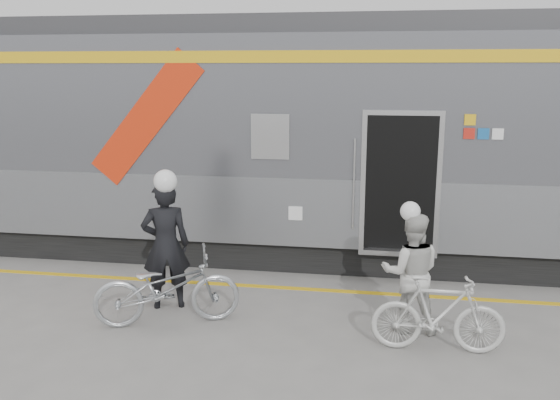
% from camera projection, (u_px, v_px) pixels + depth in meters
% --- Properties ---
extents(ground, '(90.00, 90.00, 0.00)m').
position_uv_depth(ground, '(252.00, 353.00, 6.98)').
color(ground, slate).
rests_on(ground, ground).
extents(train, '(24.00, 3.17, 4.10)m').
position_uv_depth(train, '(275.00, 138.00, 10.64)').
color(train, black).
rests_on(train, ground).
extents(safety_strip, '(24.00, 0.12, 0.01)m').
position_uv_depth(safety_strip, '(281.00, 288.00, 9.05)').
color(safety_strip, gold).
rests_on(safety_strip, ground).
extents(man, '(0.76, 0.63, 1.80)m').
position_uv_depth(man, '(166.00, 245.00, 8.16)').
color(man, black).
rests_on(man, ground).
extents(bicycle_left, '(1.99, 1.27, 0.99)m').
position_uv_depth(bicycle_left, '(167.00, 288.00, 7.68)').
color(bicycle_left, '#A8ABAF').
rests_on(bicycle_left, ground).
extents(woman, '(0.76, 0.60, 1.54)m').
position_uv_depth(woman, '(411.00, 273.00, 7.43)').
color(woman, beige).
rests_on(woman, ground).
extents(bicycle_right, '(1.56, 0.47, 0.93)m').
position_uv_depth(bicycle_right, '(438.00, 314.00, 6.92)').
color(bicycle_right, '#B7B8B3').
rests_on(bicycle_right, ground).
extents(helmet_man, '(0.31, 0.31, 0.31)m').
position_uv_depth(helmet_man, '(162.00, 170.00, 7.93)').
color(helmet_man, white).
rests_on(helmet_man, man).
extents(helmet_woman, '(0.25, 0.25, 0.25)m').
position_uv_depth(helmet_woman, '(414.00, 203.00, 7.24)').
color(helmet_woman, white).
rests_on(helmet_woman, woman).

